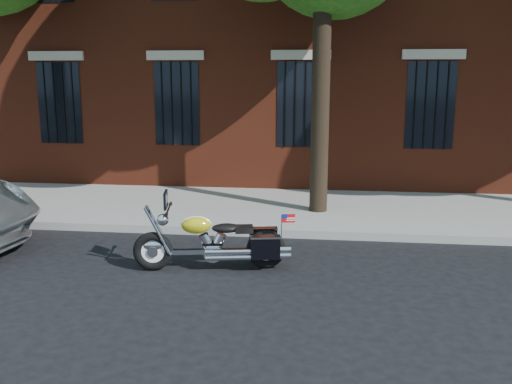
# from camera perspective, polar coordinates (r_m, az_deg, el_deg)

# --- Properties ---
(ground) EXTENTS (120.00, 120.00, 0.00)m
(ground) POSITION_cam_1_polar(r_m,az_deg,el_deg) (9.11, 2.72, -6.93)
(ground) COLOR black
(ground) RESTS_ON ground
(curb) EXTENTS (40.00, 0.16, 0.15)m
(curb) POSITION_cam_1_polar(r_m,az_deg,el_deg) (10.40, 3.31, -4.13)
(curb) COLOR gray
(curb) RESTS_ON ground
(sidewalk) EXTENTS (40.00, 3.60, 0.15)m
(sidewalk) POSITION_cam_1_polar(r_m,az_deg,el_deg) (12.22, 3.89, -1.73)
(sidewalk) COLOR gray
(sidewalk) RESTS_ON ground
(motorcycle) EXTENTS (2.43, 0.94, 1.21)m
(motorcycle) POSITION_cam_1_polar(r_m,az_deg,el_deg) (8.63, -3.84, -5.15)
(motorcycle) COLOR black
(motorcycle) RESTS_ON ground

